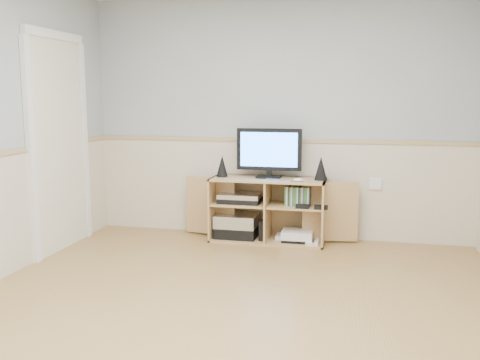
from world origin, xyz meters
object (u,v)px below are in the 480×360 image
Objects in this scene: monitor at (269,151)px; keyboard at (279,180)px; game_consoles at (296,236)px; media_cabinet at (269,208)px.

keyboard is at bearing -55.43° from monitor.
monitor is 1.48× the size of game_consoles.
keyboard is at bearing -143.18° from game_consoles.
monitor is at bearing -90.00° from media_cabinet.
game_consoles is (0.30, -0.06, -0.85)m from monitor.
game_consoles is (0.30, -0.07, -0.26)m from media_cabinet.
game_consoles is at bearing 46.04° from keyboard.
media_cabinet is 6.33× the size of keyboard.
monitor is (0.00, -0.00, 0.59)m from media_cabinet.
media_cabinet is at bearing 133.10° from keyboard.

